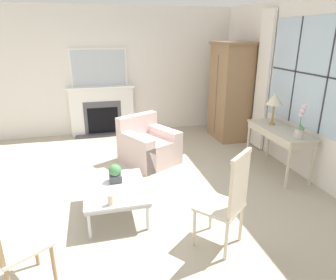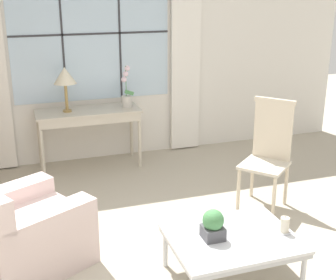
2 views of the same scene
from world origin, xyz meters
name	(u,v)px [view 2 (image 2 of 2)]	position (x,y,z in m)	size (l,w,h in m)	color
wall_back_windowed	(92,53)	(0.00, 3.02, 1.40)	(7.20, 0.14, 2.80)	silver
console_table	(88,117)	(-0.14, 2.69, 0.67)	(1.28, 0.51, 0.75)	beige
table_lamp	(65,77)	(-0.39, 2.69, 1.19)	(0.27, 0.27, 0.55)	#9E7F47
potted_orchid	(126,93)	(0.35, 2.67, 0.93)	(0.16, 0.13, 0.53)	#BCB7AD
armchair_upholstered	(23,235)	(-1.04, 0.65, 0.29)	(1.16, 1.14, 0.83)	beige
side_chair_wooden	(269,148)	(1.46, 1.04, 0.62)	(0.62, 0.62, 1.13)	beige
coffee_table	(232,241)	(0.51, -0.07, 0.35)	(0.98, 0.77, 0.39)	silver
potted_plant_small	(213,225)	(0.35, -0.05, 0.51)	(0.17, 0.17, 0.24)	#4C4C51
pillar_candle	(285,226)	(0.92, -0.15, 0.45)	(0.10, 0.10, 0.14)	silver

